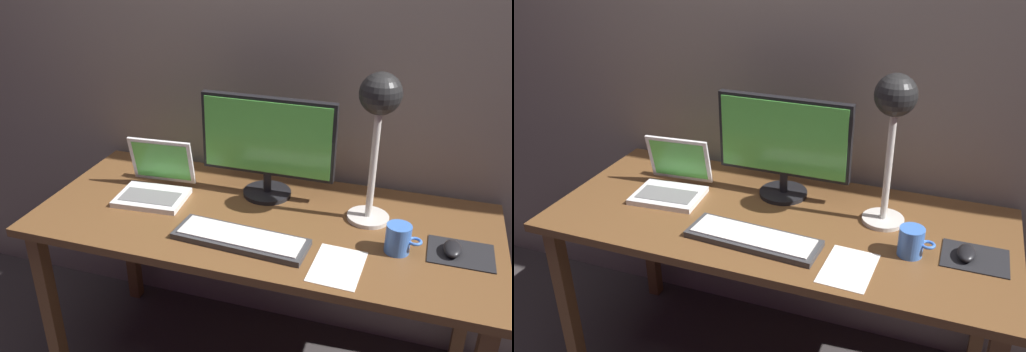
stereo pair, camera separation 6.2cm
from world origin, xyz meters
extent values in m
cube|color=gray|center=(0.00, 0.40, 1.30)|extent=(4.80, 0.06, 2.60)
cube|color=brown|center=(0.00, 0.00, 0.72)|extent=(1.60, 0.70, 0.03)
cube|color=brown|center=(-0.74, -0.29, 0.35)|extent=(0.05, 0.05, 0.71)
cube|color=brown|center=(-0.74, 0.29, 0.35)|extent=(0.05, 0.05, 0.71)
cube|color=brown|center=(0.74, 0.29, 0.35)|extent=(0.05, 0.05, 0.71)
cylinder|color=black|center=(-0.04, 0.16, 0.75)|extent=(0.18, 0.18, 0.01)
cylinder|color=black|center=(-0.04, 0.16, 0.79)|extent=(0.03, 0.03, 0.07)
cube|color=black|center=(-0.04, 0.16, 0.98)|extent=(0.49, 0.03, 0.29)
cube|color=#59C64C|center=(-0.04, 0.15, 0.98)|extent=(0.47, 0.00, 0.27)
cube|color=#38383A|center=(-0.02, -0.18, 0.75)|extent=(0.45, 0.17, 0.02)
cube|color=silver|center=(-0.02, -0.18, 0.76)|extent=(0.41, 0.14, 0.01)
cube|color=silver|center=(-0.43, -0.01, 0.75)|extent=(0.26, 0.20, 0.02)
cube|color=slate|center=(-0.43, -0.03, 0.76)|extent=(0.22, 0.12, 0.00)
cube|color=silver|center=(-0.44, 0.10, 0.85)|extent=(0.25, 0.07, 0.18)
cube|color=#59C64C|center=(-0.44, 0.10, 0.85)|extent=(0.22, 0.06, 0.16)
cylinder|color=beige|center=(0.35, 0.10, 0.75)|extent=(0.14, 0.14, 0.01)
cylinder|color=silver|center=(0.35, 0.10, 0.96)|extent=(0.02, 0.02, 0.41)
sphere|color=black|center=(0.35, 0.10, 1.19)|extent=(0.14, 0.14, 0.14)
sphere|color=#FFEAB2|center=(0.35, 0.09, 1.16)|extent=(0.05, 0.05, 0.05)
cube|color=black|center=(0.65, -0.03, 0.74)|extent=(0.20, 0.16, 0.00)
ellipsoid|color=black|center=(0.63, -0.04, 0.76)|extent=(0.06, 0.10, 0.03)
cylinder|color=#3F72CC|center=(0.46, -0.08, 0.79)|extent=(0.08, 0.08, 0.09)
torus|color=#3F72CC|center=(0.51, -0.08, 0.79)|extent=(0.05, 0.05, 0.01)
cube|color=white|center=(0.30, -0.21, 0.74)|extent=(0.16, 0.22, 0.00)
camera|label=1|loc=(0.49, -1.58, 1.71)|focal=38.34mm
camera|label=2|loc=(0.55, -1.56, 1.71)|focal=38.34mm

